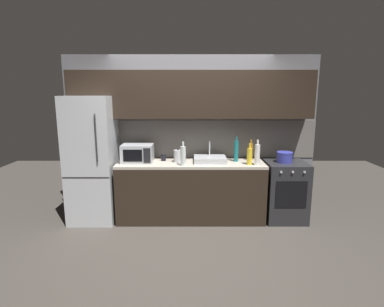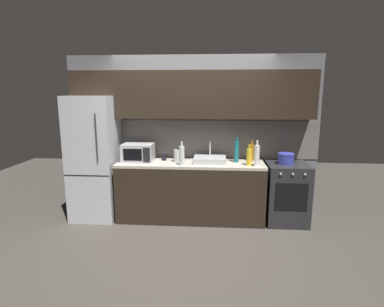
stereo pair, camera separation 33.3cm
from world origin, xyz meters
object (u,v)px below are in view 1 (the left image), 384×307
(wine_bottle_amber, at_px, (250,152))
(wine_bottle_teal, at_px, (236,151))
(microwave, at_px, (137,153))
(wine_bottle_clear, at_px, (183,156))
(refrigerator, at_px, (92,160))
(oven_range, at_px, (284,191))
(wine_bottle_white, at_px, (257,154))
(mug_dark, at_px, (163,157))
(wine_bottle_yellow, at_px, (249,156))
(kettle, at_px, (178,156))
(cooking_pot, at_px, (284,157))

(wine_bottle_amber, bearing_deg, wine_bottle_teal, -163.05)
(wine_bottle_teal, relative_size, wine_bottle_amber, 1.16)
(microwave, bearing_deg, wine_bottle_clear, -18.15)
(wine_bottle_amber, bearing_deg, refrigerator, -176.70)
(oven_range, height_order, wine_bottle_clear, wine_bottle_clear)
(wine_bottle_white, distance_m, mug_dark, 1.41)
(wine_bottle_yellow, bearing_deg, mug_dark, 168.69)
(refrigerator, height_order, oven_range, refrigerator)
(wine_bottle_clear, xyz_separation_m, mug_dark, (-0.31, 0.32, -0.09))
(refrigerator, height_order, microwave, refrigerator)
(mug_dark, bearing_deg, wine_bottle_white, -11.88)
(kettle, height_order, wine_bottle_teal, wine_bottle_teal)
(oven_range, xyz_separation_m, wine_bottle_clear, (-1.55, -0.21, 0.60))
(wine_bottle_white, relative_size, mug_dark, 3.60)
(wine_bottle_amber, bearing_deg, wine_bottle_yellow, -104.05)
(mug_dark, bearing_deg, oven_range, -3.50)
(microwave, xyz_separation_m, wine_bottle_clear, (0.69, -0.23, 0.01))
(oven_range, distance_m, microwave, 2.32)
(wine_bottle_white, relative_size, cooking_pot, 1.59)
(wine_bottle_amber, relative_size, wine_bottle_yellow, 1.06)
(wine_bottle_white, bearing_deg, microwave, 173.66)
(wine_bottle_yellow, relative_size, mug_dark, 3.01)
(refrigerator, xyz_separation_m, cooking_pot, (2.89, 0.00, 0.04))
(refrigerator, distance_m, kettle, 1.29)
(wine_bottle_yellow, distance_m, cooking_pot, 0.57)
(wine_bottle_amber, height_order, cooking_pot, wine_bottle_amber)
(oven_range, xyz_separation_m, wine_bottle_white, (-0.49, -0.18, 0.61))
(mug_dark, bearing_deg, wine_bottle_amber, 1.11)
(microwave, height_order, kettle, microwave)
(oven_range, distance_m, wine_bottle_teal, 0.97)
(oven_range, relative_size, wine_bottle_yellow, 2.89)
(refrigerator, relative_size, wine_bottle_white, 5.07)
(wine_bottle_white, bearing_deg, wine_bottle_amber, 96.23)
(kettle, relative_size, mug_dark, 1.99)
(wine_bottle_amber, height_order, wine_bottle_yellow, wine_bottle_amber)
(kettle, xyz_separation_m, wine_bottle_clear, (0.08, -0.23, 0.05))
(wine_bottle_teal, distance_m, cooking_pot, 0.73)
(wine_bottle_teal, height_order, mug_dark, wine_bottle_teal)
(microwave, distance_m, mug_dark, 0.40)
(refrigerator, height_order, wine_bottle_yellow, refrigerator)
(wine_bottle_teal, xyz_separation_m, wine_bottle_white, (0.27, -0.24, -0.01))
(wine_bottle_amber, xyz_separation_m, wine_bottle_white, (0.03, -0.32, 0.02))
(refrigerator, bearing_deg, wine_bottle_white, -4.15)
(refrigerator, height_order, wine_bottle_white, refrigerator)
(cooking_pot, bearing_deg, wine_bottle_clear, -172.18)
(wine_bottle_amber, bearing_deg, kettle, -174.09)
(cooking_pot, bearing_deg, mug_dark, 176.47)
(oven_range, xyz_separation_m, wine_bottle_amber, (-0.52, 0.14, 0.59))
(wine_bottle_clear, distance_m, mug_dark, 0.46)
(wine_bottle_teal, bearing_deg, microwave, -178.12)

